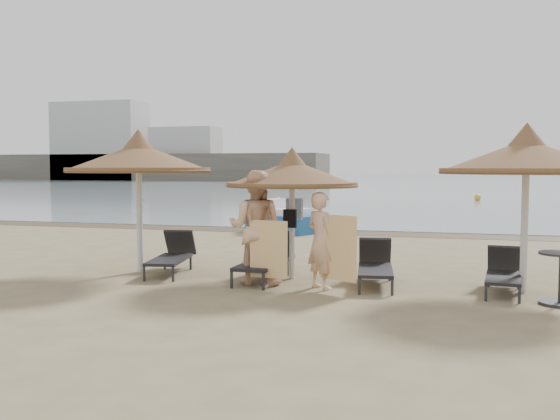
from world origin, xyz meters
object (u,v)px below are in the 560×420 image
at_px(lounger_near_right, 375,265).
at_px(pedal_boat, 284,220).
at_px(person_right, 321,233).
at_px(palapa_center, 292,174).
at_px(palapa_right, 526,157).
at_px(palapa_left, 139,159).
at_px(person_left, 255,218).
at_px(lounger_near_left, 266,258).
at_px(lounger_far_right, 503,272).
at_px(lounger_far_left, 173,255).

bearing_deg(lounger_near_right, pedal_boat, 108.18).
bearing_deg(person_right, palapa_center, -11.83).
bearing_deg(pedal_boat, palapa_right, -28.53).
height_order(palapa_left, person_left, palapa_left).
relative_size(palapa_right, lounger_near_left, 1.46).
xyz_separation_m(lounger_far_right, person_right, (-3.03, -0.60, 0.65)).
distance_m(palapa_center, palapa_right, 4.09).
bearing_deg(lounger_far_right, person_left, -168.87).
height_order(lounger_near_right, person_right, person_right).
height_order(lounger_near_left, person_left, person_left).
distance_m(lounger_far_left, lounger_far_right, 6.22).
height_order(palapa_center, pedal_boat, palapa_center).
xyz_separation_m(lounger_far_left, lounger_far_right, (6.22, -0.23, -0.03)).
bearing_deg(lounger_near_right, person_right, -149.35).
relative_size(person_left, pedal_boat, 0.91).
distance_m(palapa_right, lounger_near_left, 4.90).
bearing_deg(palapa_center, lounger_far_right, -3.65).
bearing_deg(lounger_near_left, palapa_left, -179.55).
height_order(palapa_right, pedal_boat, palapa_right).
height_order(palapa_center, lounger_near_right, palapa_center).
relative_size(palapa_center, lounger_near_left, 1.28).
bearing_deg(lounger_far_left, palapa_center, -9.88).
xyz_separation_m(palapa_center, person_right, (0.73, -0.84, -1.00)).
bearing_deg(lounger_near_right, palapa_center, 166.66).
bearing_deg(lounger_near_right, lounger_near_left, 172.76).
bearing_deg(palapa_left, palapa_right, -0.60).
bearing_deg(lounger_far_left, palapa_left, 179.32).
xyz_separation_m(lounger_near_right, lounger_far_right, (2.17, -0.08, -0.03)).
bearing_deg(person_right, palapa_right, -131.90).
bearing_deg(lounger_far_right, palapa_center, -179.04).
bearing_deg(pedal_boat, palapa_center, -50.23).
xyz_separation_m(lounger_near_left, lounger_near_right, (2.04, 0.01, -0.03)).
xyz_separation_m(palapa_center, palapa_right, (4.08, -0.20, 0.29)).
distance_m(palapa_right, lounger_far_left, 6.81).
distance_m(lounger_far_right, person_right, 3.16).
relative_size(lounger_far_left, lounger_near_left, 0.96).
relative_size(palapa_center, person_left, 1.05).
xyz_separation_m(palapa_right, person_right, (-3.35, -0.64, -1.29)).
bearing_deg(palapa_right, palapa_center, 177.24).
bearing_deg(lounger_far_left, palapa_right, -11.76).
bearing_deg(lounger_near_right, lounger_far_left, 170.38).
distance_m(palapa_center, person_left, 1.18).
bearing_deg(lounger_near_left, lounger_far_right, 0.61).
bearing_deg(palapa_center, person_right, -49.07).
distance_m(lounger_far_left, person_left, 2.25).
height_order(lounger_near_right, pedal_boat, pedal_boat).
height_order(lounger_near_left, lounger_near_right, lounger_near_left).
relative_size(lounger_near_right, person_right, 0.94).
xyz_separation_m(palapa_left, person_left, (2.63, -0.60, -1.09)).
relative_size(lounger_near_left, lounger_near_right, 1.06).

